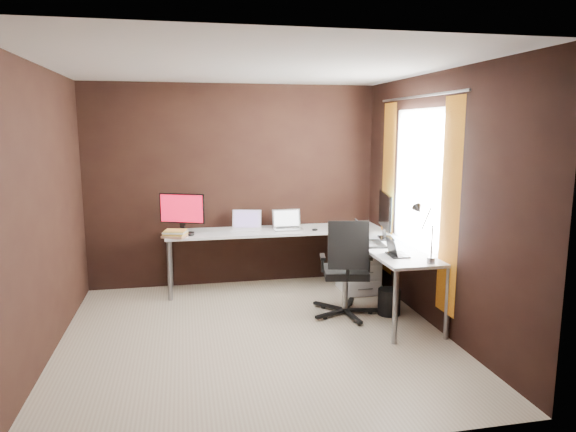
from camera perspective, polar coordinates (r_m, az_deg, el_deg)
The scene contains 15 objects.
room at distance 4.81m, azimuth 0.07°, elevation 1.52°, with size 3.60×3.60×2.50m.
desk at distance 5.96m, azimuth 2.91°, elevation -2.72°, with size 2.65×2.25×0.73m.
drawer_pedestal at distance 6.32m, azimuth 7.81°, elevation -5.60°, with size 0.42×0.50×0.60m, color white.
monitor_left at distance 6.16m, azimuth -11.69°, elevation 0.53°, with size 0.52×0.26×0.48m.
monitor_right at distance 5.84m, azimuth 10.74°, elevation 0.32°, with size 0.20×0.63×0.52m.
laptop_white at distance 6.31m, azimuth -4.65°, elevation -1.09°, with size 0.40×0.33×0.24m.
laptop_silver at distance 6.34m, azimuth -0.08°, elevation -0.99°, with size 0.35×0.25×0.24m.
laptop_black_big at distance 5.56m, azimuth 8.79°, elevation -2.61°, with size 0.32×0.42×0.26m.
laptop_black_small at distance 5.13m, azimuth 11.84°, elevation -3.92°, with size 0.19×0.26×0.17m.
book_stack at distance 6.01m, azimuth -12.41°, elevation -1.93°, with size 0.32×0.30×0.08m.
mouse_left at distance 6.04m, azimuth -10.79°, elevation -2.03°, with size 0.09×0.06×0.04m, color black.
mouse_corner at distance 6.24m, azimuth 3.00°, elevation -1.53°, with size 0.08×0.05×0.03m, color black.
desk_lamp at distance 4.90m, azimuth 14.76°, elevation -1.03°, with size 0.18×0.21×0.55m.
office_chair at distance 5.50m, azimuth 6.42°, elevation -7.85°, with size 0.59×0.60×1.05m.
wastebasket at distance 5.64m, azimuth 11.16°, elevation -9.32°, with size 0.24×0.24×0.28m, color black.
Camera 1 is at (-0.61, -4.59, 1.97)m, focal length 32.00 mm.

